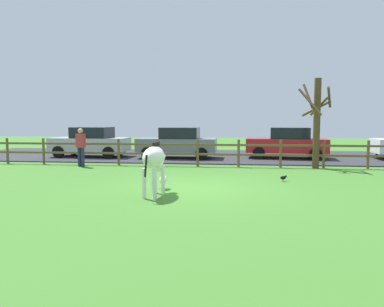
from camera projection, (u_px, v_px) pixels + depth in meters
ground_plane at (197, 188)px, 10.79m from camera, size 60.00×60.00×0.00m
parking_asphalt at (214, 156)px, 19.98m from camera, size 28.00×7.40×0.05m
paddock_fence at (198, 151)px, 15.73m from camera, size 21.12×0.11×1.17m
bare_tree at (317, 120)px, 15.00m from camera, size 1.47×1.49×3.69m
zebra at (155, 161)px, 9.73m from camera, size 0.57×1.94×1.41m
crow_on_grass at (283, 178)px, 11.96m from camera, size 0.21×0.10×0.20m
parked_car_red at (287, 142)px, 18.65m from camera, size 4.14×2.19×1.56m
parked_car_silver at (91, 142)px, 19.35m from camera, size 4.06×2.00×1.56m
parked_car_grey at (178, 142)px, 18.73m from camera, size 4.02×1.93×1.56m
visitor_near_fence at (81, 145)px, 15.64m from camera, size 0.41×0.31×1.64m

